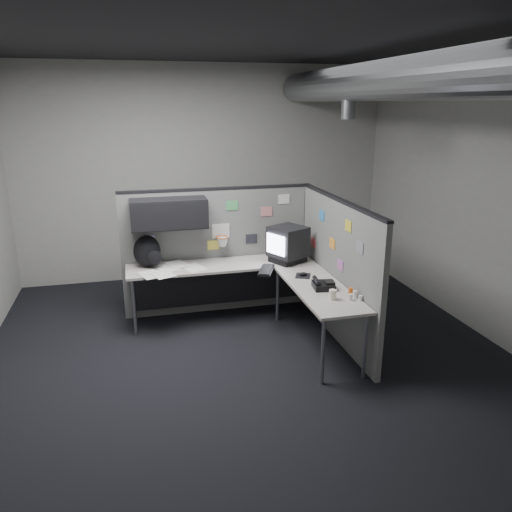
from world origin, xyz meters
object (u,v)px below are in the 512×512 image
object	(u,v)px
monitor	(288,244)
phone	(323,285)
keyboard	(266,270)
backpack	(148,252)
desk	(246,279)

from	to	relation	value
monitor	phone	distance (m)	1.02
keyboard	phone	world-z (taller)	phone
monitor	backpack	distance (m)	1.71
backpack	keyboard	bearing A→B (deg)	-37.13
monitor	phone	bearing A→B (deg)	-67.33
monitor	keyboard	bearing A→B (deg)	-121.14
keyboard	backpack	world-z (taller)	backpack
keyboard	desk	bearing A→B (deg)	126.28
keyboard	phone	size ratio (longest dim) A/B	1.67
desk	backpack	xyz separation A→B (m)	(-1.12, 0.38, 0.31)
monitor	keyboard	size ratio (longest dim) A/B	1.20
keyboard	phone	distance (m)	0.81
desk	phone	distance (m)	1.06
phone	desk	bearing A→B (deg)	146.63
desk	keyboard	world-z (taller)	keyboard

